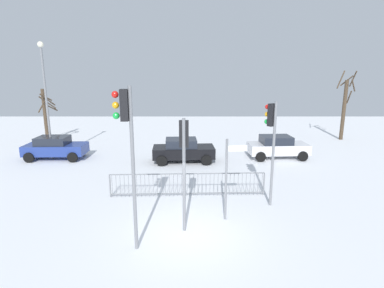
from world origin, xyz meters
name	(u,v)px	position (x,y,z in m)	size (l,w,h in m)	color
ground_plane	(187,233)	(0.00, 0.00, 0.00)	(60.00, 60.00, 0.00)	white
traffic_light_mid_right	(127,134)	(-1.70, -0.96, 3.71)	(0.57, 0.33, 5.08)	slate
traffic_light_rear_left	(272,130)	(3.40, 2.46, 3.19)	(0.44, 0.49, 4.35)	slate
traffic_light_rear_right	(184,149)	(-0.08, 0.36, 2.93)	(0.32, 0.57, 3.99)	slate
direction_sign_post	(228,175)	(1.51, 1.05, 1.75)	(0.79, 0.12, 3.12)	slate
pedestrian_guard_railing	(188,184)	(0.00, 3.33, 0.55)	(6.98, 0.33, 1.07)	slate
car_black_trailing	(183,150)	(-0.37, 8.89, 0.77)	(3.90, 2.13, 1.47)	black
car_blue_far	(55,147)	(-8.69, 9.60, 0.77)	(3.84, 1.99, 1.47)	navy
car_white_mid	(277,146)	(5.78, 9.81, 0.77)	(3.88, 2.09, 1.47)	silver
street_lamp	(46,90)	(-8.87, 9.46, 4.42)	(0.36, 0.36, 7.30)	slate
bare_tree_left	(345,106)	(12.80, 15.65, 2.78)	(1.57, 1.57, 5.68)	#473828
bare_tree_centre	(46,113)	(-11.64, 14.93, 2.29)	(1.47, 1.46, 4.25)	#473828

